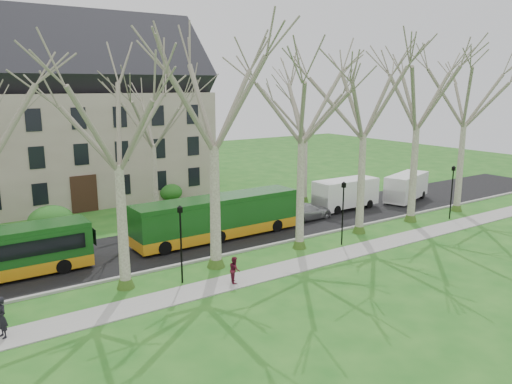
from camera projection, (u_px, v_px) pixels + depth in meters
ground at (261, 257)px, 31.65m from camera, size 120.00×120.00×0.00m
sidewalk at (285, 268)px, 29.62m from camera, size 70.00×2.00×0.06m
road at (218, 235)px, 36.10m from camera, size 80.00×8.00×0.06m
curb at (248, 250)px, 32.85m from camera, size 80.00×0.25×0.14m
building at (61, 114)px, 46.12m from camera, size 26.50×12.20×16.00m
tree_row_verge at (259, 147)px, 30.43m from camera, size 49.00×7.00×14.00m
tree_row_far at (167, 147)px, 38.58m from camera, size 33.00×7.00×12.00m
lamp_row at (271, 222)px, 30.30m from camera, size 36.22×0.22×4.30m
hedges at (115, 208)px, 40.23m from camera, size 30.60×8.60×2.00m
bus_follow at (218, 217)px, 35.15m from camera, size 12.35×2.74×3.08m
sedan at (306, 211)px, 40.16m from camera, size 4.77×2.16×1.36m
van_a at (346, 194)px, 43.52m from camera, size 6.00×2.22×2.61m
van_b at (406, 187)px, 46.66m from camera, size 6.11×3.79×2.51m
pedestrian_a at (1, 318)px, 21.29m from camera, size 0.61×0.76×1.82m
pedestrian_b at (235, 270)px, 27.32m from camera, size 0.76×0.86×1.47m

